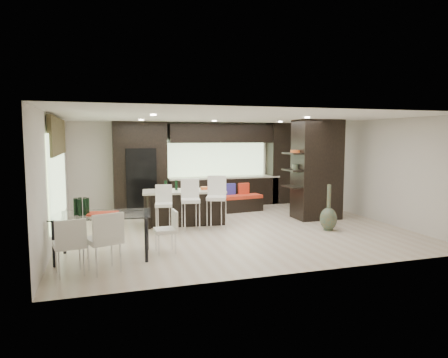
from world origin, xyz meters
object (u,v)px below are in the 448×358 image
object	(u,v)px
kitchen_island	(184,207)
chair_far	(69,248)
floor_vase	(329,207)
stool_left	(164,213)
dining_table	(104,236)
stool_mid	(191,210)
bench	(241,203)
chair_near	(104,244)
chair_end	(165,233)
stool_right	(216,208)

from	to	relation	value
kitchen_island	chair_far	size ratio (longest dim) A/B	2.38
kitchen_island	floor_vase	distance (m)	3.62
stool_left	dining_table	size ratio (longest dim) A/B	0.52
kitchen_island	stool_mid	world-z (taller)	stool_mid
stool_mid	bench	world-z (taller)	stool_mid
bench	stool_mid	bearing A→B (deg)	-142.14
chair_near	bench	bearing A→B (deg)	29.10
stool_left	chair_end	size ratio (longest dim) A/B	1.18
stool_left	stool_right	world-z (taller)	stool_right
dining_table	kitchen_island	bearing A→B (deg)	57.80
floor_vase	chair_end	distance (m)	4.10
floor_vase	chair_end	size ratio (longest dim) A/B	1.47
floor_vase	stool_right	bearing A→B (deg)	158.76
kitchen_island	stool_left	size ratio (longest dim) A/B	2.33
stool_right	dining_table	bearing A→B (deg)	-126.92
stool_right	dining_table	world-z (taller)	stool_right
floor_vase	chair_end	world-z (taller)	floor_vase
chair_end	stool_mid	bearing A→B (deg)	-29.34
bench	chair_near	xyz separation A→B (m)	(-4.01, -4.49, 0.22)
stool_left	chair_far	xyz separation A→B (m)	(-1.92, -2.51, -0.01)
stool_left	kitchen_island	bearing A→B (deg)	59.43
stool_mid	bench	distance (m)	2.83
chair_far	stool_right	bearing A→B (deg)	25.72
stool_mid	chair_near	size ratio (longest dim) A/B	1.05
stool_left	bench	xyz separation A→B (m)	(2.63, 1.96, -0.20)
bench	chair_near	bearing A→B (deg)	-138.76
stool_right	bench	distance (m)	2.43
bench	chair_near	size ratio (longest dim) A/B	1.36
kitchen_island	chair_far	distance (m)	4.14
dining_table	chair_end	xyz separation A→B (m)	(1.15, 0.00, -0.04)
dining_table	stool_mid	bearing A→B (deg)	47.13
chair_near	chair_end	size ratio (longest dim) A/B	1.24
stool_mid	chair_far	bearing A→B (deg)	-126.36
chair_near	floor_vase	bearing A→B (deg)	-2.83
chair_end	stool_right	bearing A→B (deg)	-44.06
stool_right	stool_left	bearing A→B (deg)	-160.63
kitchen_island	chair_end	bearing A→B (deg)	-103.19
stool_right	chair_far	distance (m)	4.04
chair_near	dining_table	bearing A→B (deg)	70.86
stool_mid	chair_end	xyz separation A→B (m)	(-0.87, -1.69, -0.12)
kitchen_island	stool_right	size ratio (longest dim) A/B	2.00
kitchen_island	dining_table	distance (m)	3.18
stool_mid	chair_near	xyz separation A→B (m)	(-2.02, -2.51, -0.03)
kitchen_island	stool_mid	xyz separation A→B (m)	(0.00, -0.77, 0.06)
stool_right	bench	xyz separation A→B (m)	(1.36, 2.00, -0.27)
bench	chair_far	bearing A→B (deg)	-142.48
stool_mid	floor_vase	xyz separation A→B (m)	(3.16, -0.99, 0.06)
kitchen_island	dining_table	bearing A→B (deg)	-123.07
chair_far	floor_vase	bearing A→B (deg)	2.59
kitchen_island	bench	world-z (taller)	kitchen_island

